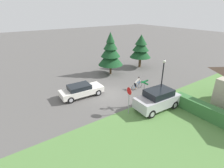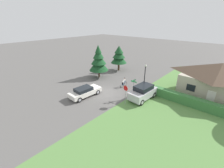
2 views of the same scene
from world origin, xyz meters
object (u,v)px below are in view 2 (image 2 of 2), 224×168
sedan_left_lane (85,92)px  conifer_tall_near (99,61)px  cottage_house (218,81)px  street_name_sign (133,86)px  parked_suv_right (143,92)px  cyclist (124,83)px  stop_sign (126,91)px  conifer_tall_far (119,56)px  street_lamp (145,76)px

sedan_left_lane → conifer_tall_near: bearing=34.0°
cottage_house → conifer_tall_near: bearing=-163.6°
street_name_sign → sedan_left_lane: bearing=-143.3°
sedan_left_lane → cottage_house: bearing=-47.4°
cottage_house → parked_suv_right: 10.18m
cyclist → stop_sign: bearing=-144.0°
sedan_left_lane → street_name_sign: (5.47, 4.08, 1.17)m
parked_suv_right → street_name_sign: bearing=127.4°
cyclist → stop_sign: (3.53, -4.27, 1.17)m
stop_sign → street_name_sign: 2.06m
conifer_tall_far → sedan_left_lane: bearing=-72.3°
cottage_house → stop_sign: cottage_house is taller
street_lamp → conifer_tall_far: bearing=145.9°
cottage_house → parked_suv_right: cottage_house is taller
sedan_left_lane → parked_suv_right: parked_suv_right is taller
street_lamp → conifer_tall_near: (-10.27, 1.09, 0.24)m
cottage_house → street_name_sign: bearing=-136.9°
stop_sign → street_name_sign: bearing=-79.6°
sedan_left_lane → conifer_tall_near: 8.31m
cyclist → parked_suv_right: bearing=-112.0°
parked_suv_right → stop_sign: stop_sign is taller
cottage_house → parked_suv_right: (-7.37, -6.84, -1.60)m
parked_suv_right → sedan_left_lane: bearing=129.5°
parked_suv_right → conifer_tall_near: size_ratio=0.74×
cottage_house → street_lamp: bearing=-141.2°
stop_sign → street_name_sign: (-0.19, 2.05, -0.01)m
conifer_tall_far → cyclist: bearing=-45.6°
cottage_house → street_name_sign: cottage_house is taller
cyclist → street_name_sign: bearing=-127.3°
sedan_left_lane → parked_suv_right: 8.15m
street_name_sign → conifer_tall_near: bearing=164.3°
conifer_tall_far → cottage_house: bearing=-2.9°
cyclist → parked_suv_right: 4.68m
cyclist → conifer_tall_far: (-6.16, 6.29, 2.47)m
conifer_tall_near → conifer_tall_far: bearing=89.1°
cyclist → conifer_tall_far: 9.14m
street_lamp → conifer_tall_near: 10.33m
cottage_house → cyclist: 13.10m
street_lamp → conifer_tall_near: bearing=174.0°
sedan_left_lane → cyclist: 6.65m
parked_suv_right → conifer_tall_near: 11.08m
street_lamp → conifer_tall_far: size_ratio=0.90×
street_lamp → street_name_sign: (-0.69, -1.61, -1.07)m
sedan_left_lane → stop_sign: bearing=-67.6°
cyclist → street_name_sign: size_ratio=0.65×
cottage_house → cyclist: (-11.81, -5.36, -1.88)m
conifer_tall_near → cottage_house: bearing=15.1°
cottage_house → cyclist: size_ratio=5.35×
cyclist → conifer_tall_near: conifer_tall_near is taller
cottage_house → stop_sign: (-8.28, -9.63, -0.71)m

